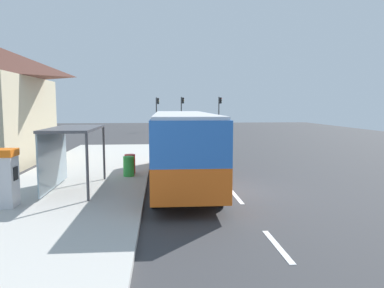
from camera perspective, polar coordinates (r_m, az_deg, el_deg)
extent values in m
cube|color=#38383A|center=(28.97, 0.33, -1.00)|extent=(56.00, 92.00, 0.04)
cube|color=beige|center=(17.38, -17.35, -5.67)|extent=(6.20, 30.00, 0.18)
cube|color=silver|center=(9.77, 13.27, -15.33)|extent=(0.16, 2.20, 0.01)
cube|color=silver|center=(14.38, 6.97, -8.22)|extent=(0.16, 2.20, 0.01)
cube|color=silver|center=(19.18, 3.87, -4.57)|extent=(0.16, 2.20, 0.01)
cube|color=silver|center=(24.07, 2.04, -2.39)|extent=(0.16, 2.20, 0.01)
cube|color=silver|center=(28.99, 0.83, -0.94)|extent=(0.16, 2.20, 0.01)
cube|color=silver|center=(33.94, -0.03, 0.09)|extent=(0.16, 2.20, 0.01)
cube|color=silver|center=(38.90, -0.67, 0.85)|extent=(0.16, 2.20, 0.01)
cube|color=silver|center=(43.87, -1.16, 1.44)|extent=(0.16, 2.20, 0.01)
cube|color=orange|center=(16.37, -1.53, -2.61)|extent=(2.63, 11.03, 1.15)
cube|color=blue|center=(16.22, -1.54, 1.93)|extent=(2.63, 11.03, 1.45)
cube|color=silver|center=(16.18, -1.55, 4.67)|extent=(2.50, 10.81, 0.12)
cube|color=black|center=(21.66, -2.25, 2.78)|extent=(2.30, 0.15, 1.22)
cube|color=black|center=(15.71, -5.86, 1.51)|extent=(0.18, 8.58, 1.10)
cylinder|color=black|center=(20.29, -5.26, -2.58)|extent=(0.29, 1.00, 1.00)
cylinder|color=black|center=(20.38, 1.11, -2.52)|extent=(0.29, 1.00, 1.00)
cylinder|color=black|center=(12.83, -5.78, -7.69)|extent=(0.29, 1.00, 1.00)
cylinder|color=black|center=(12.97, 4.34, -7.52)|extent=(0.29, 1.00, 1.00)
cube|color=silver|center=(40.07, 2.00, 2.89)|extent=(2.02, 5.21, 1.96)
cube|color=black|center=(40.05, 2.00, 3.37)|extent=(2.05, 3.13, 0.44)
cylinder|color=black|center=(38.29, 3.70, 1.26)|extent=(0.22, 0.68, 0.68)
cylinder|color=black|center=(38.05, 1.02, 1.24)|extent=(0.22, 0.68, 0.68)
cylinder|color=black|center=(42.23, 2.86, 1.71)|extent=(0.22, 0.68, 0.68)
cylinder|color=black|center=(42.02, 0.43, 1.70)|extent=(0.22, 0.68, 0.68)
cube|color=navy|center=(44.50, 1.43, 2.30)|extent=(1.85, 4.42, 0.60)
cube|color=black|center=(44.27, 1.46, 3.06)|extent=(1.61, 2.39, 0.60)
cylinder|color=black|center=(45.94, 0.22, 2.05)|extent=(0.21, 0.64, 0.64)
cylinder|color=black|center=(46.10, 2.25, 2.06)|extent=(0.21, 0.64, 0.64)
cylinder|color=black|center=(42.96, 0.54, 1.77)|extent=(0.21, 0.64, 0.64)
cylinder|color=black|center=(43.13, 2.71, 1.78)|extent=(0.21, 0.64, 0.64)
cube|color=silver|center=(13.56, -27.16, -5.30)|extent=(0.60, 0.70, 1.70)
cube|color=orange|center=(13.41, -27.36, -1.23)|extent=(0.66, 0.76, 0.24)
cube|color=black|center=(13.39, -25.98, -4.19)|extent=(0.03, 0.36, 0.44)
cylinder|color=green|center=(17.61, -9.92, -3.46)|extent=(0.52, 0.52, 0.95)
cylinder|color=red|center=(18.30, -9.73, -3.10)|extent=(0.52, 0.52, 0.95)
cylinder|color=#2D2D2D|center=(50.36, 4.24, 4.72)|extent=(0.14, 0.14, 4.73)
cube|color=black|center=(50.39, 4.50, 6.84)|extent=(0.24, 0.28, 0.84)
sphere|color=red|center=(50.41, 4.64, 7.15)|extent=(0.16, 0.16, 0.16)
sphere|color=#3C2C03|center=(50.41, 4.64, 6.84)|extent=(0.16, 0.16, 0.16)
sphere|color=black|center=(50.40, 4.64, 6.52)|extent=(0.16, 0.16, 0.16)
cylinder|color=#2D2D2D|center=(50.51, -5.62, 4.66)|extent=(0.14, 0.14, 4.65)
cube|color=black|center=(50.50, -5.39, 6.74)|extent=(0.24, 0.28, 0.84)
sphere|color=#360606|center=(50.50, -5.25, 7.06)|extent=(0.16, 0.16, 0.16)
sphere|color=#F2B20C|center=(50.50, -5.25, 6.74)|extent=(0.16, 0.16, 0.16)
sphere|color=black|center=(50.50, -5.25, 6.42)|extent=(0.16, 0.16, 0.16)
cylinder|color=#2D2D2D|center=(51.39, -1.69, 4.76)|extent=(0.14, 0.14, 4.74)
cube|color=black|center=(51.40, -1.45, 6.85)|extent=(0.24, 0.28, 0.84)
sphere|color=#360606|center=(51.41, -1.32, 7.16)|extent=(0.16, 0.16, 0.16)
sphere|color=#F2B20C|center=(51.41, -1.31, 6.85)|extent=(0.16, 0.16, 0.16)
sphere|color=black|center=(51.40, -1.31, 6.54)|extent=(0.16, 0.16, 0.16)
cube|color=#4C4C51|center=(15.18, -18.05, 2.32)|extent=(1.80, 4.00, 0.10)
cube|color=#8CA5B2|center=(15.51, -20.96, -2.17)|extent=(0.06, 3.80, 2.30)
cylinder|color=#4C4C51|center=(13.29, -16.13, -3.46)|extent=(0.10, 0.10, 2.44)
cylinder|color=#4C4C51|center=(16.99, -13.68, -1.35)|extent=(0.10, 0.10, 2.44)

